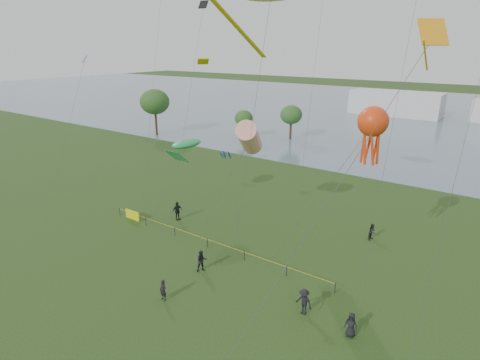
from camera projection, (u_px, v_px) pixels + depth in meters
The scene contains 15 objects.
ground_plane at pixel (139, 356), 23.08m from camera, with size 400.00×400.00×0.00m, color #1A3210.
lake at pixel (449, 117), 100.19m from camera, with size 400.00×120.00×0.08m, color slate.
pavilion_left at pixel (396, 103), 101.99m from camera, with size 22.00×8.00×6.00m, color silver.
trees at pixel (198, 107), 77.08m from camera, with size 28.65×16.90×8.99m.
fence at pixel (159, 224), 38.83m from camera, with size 24.07×0.07×1.05m.
spectator_a at pixel (202, 261), 31.57m from camera, with size 0.86×0.67×1.76m, color black.
spectator_b at pixel (304, 302), 26.47m from camera, with size 1.20×0.69×1.86m, color black.
spectator_c at pixel (177, 211), 40.92m from camera, with size 1.13×0.47×1.93m, color black.
spectator_d at pixel (351, 325), 24.45m from camera, with size 0.80×0.52×1.63m, color black.
spectator_f at pixel (163, 290), 27.97m from camera, with size 0.57×0.38×1.57m, color black.
spectator_g at pixel (372, 232), 36.75m from camera, with size 0.76×0.59×1.56m, color black.
kite_windsock at pixel (249, 138), 36.30m from camera, with size 6.28×5.18×11.00m.
kite_creature at pixel (186, 144), 42.63m from camera, with size 2.19×8.59×7.46m.
kite_octopus at pixel (373, 123), 26.65m from camera, with size 7.71×3.18×13.24m.
kite_delta at pixel (417, 58), 17.82m from camera, with size 6.59×13.61×18.18m.
Camera 1 is at (15.57, -11.78, 17.01)m, focal length 30.00 mm.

